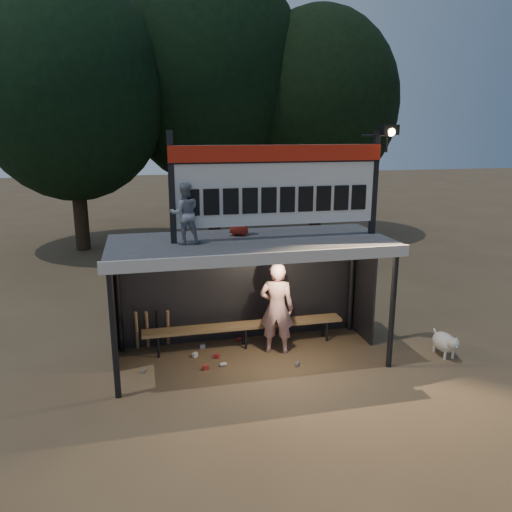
{
  "coord_description": "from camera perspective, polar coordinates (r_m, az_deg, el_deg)",
  "views": [
    {
      "loc": [
        -1.85,
        -8.51,
        4.24
      ],
      "look_at": [
        0.2,
        0.4,
        1.9
      ],
      "focal_mm": 35.0,
      "sensor_mm": 36.0,
      "label": 1
    }
  ],
  "objects": [
    {
      "name": "bench",
      "position": [
        10.0,
        -1.32,
        -8.02
      ],
      "size": [
        4.0,
        0.35,
        0.48
      ],
      "color": "olive",
      "rests_on": "ground"
    },
    {
      "name": "litter",
      "position": [
        9.67,
        -4.68,
        -11.47
      ],
      "size": [
        2.88,
        1.47,
        0.08
      ],
      "color": "#B0271E",
      "rests_on": "ground"
    },
    {
      "name": "child_a",
      "position": [
        8.57,
        -8.12,
        4.84
      ],
      "size": [
        0.52,
        0.41,
        1.05
      ],
      "primitive_type": "imported",
      "rotation": [
        0.0,
        0.0,
        3.17
      ],
      "color": "gray",
      "rests_on": "dugout_shelter"
    },
    {
      "name": "dog",
      "position": [
        10.32,
        20.83,
        -9.21
      ],
      "size": [
        0.36,
        0.81,
        0.49
      ],
      "color": "beige",
      "rests_on": "ground"
    },
    {
      "name": "ground",
      "position": [
        9.69,
        -0.64,
        -11.6
      ],
      "size": [
        80.0,
        80.0,
        0.0
      ],
      "primitive_type": "plane",
      "color": "brown",
      "rests_on": "ground"
    },
    {
      "name": "tree_right",
      "position": [
        20.23,
        7.16,
        16.93
      ],
      "size": [
        6.08,
        6.08,
        8.72
      ],
      "color": "#2E2114",
      "rests_on": "ground"
    },
    {
      "name": "dugout_shelter",
      "position": [
        9.26,
        -0.99,
        -0.63
      ],
      "size": [
        5.1,
        2.08,
        2.32
      ],
      "color": "#3E3E41",
      "rests_on": "ground"
    },
    {
      "name": "tree_left",
      "position": [
        18.68,
        -20.51,
        17.4
      ],
      "size": [
        6.46,
        6.46,
        9.27
      ],
      "color": "#312316",
      "rests_on": "ground"
    },
    {
      "name": "tree_mid",
      "position": [
        20.31,
        -5.13,
        19.74
      ],
      "size": [
        7.22,
        7.22,
        10.36
      ],
      "color": "#301F15",
      "rests_on": "ground"
    },
    {
      "name": "scoreboard_assembly",
      "position": [
        8.89,
        2.87,
        8.42
      ],
      "size": [
        4.1,
        0.27,
        1.99
      ],
      "color": "black",
      "rests_on": "dugout_shelter"
    },
    {
      "name": "player",
      "position": [
        9.61,
        2.38,
        -5.97
      ],
      "size": [
        0.77,
        0.64,
        1.81
      ],
      "primitive_type": "imported",
      "rotation": [
        0.0,
        0.0,
        2.78
      ],
      "color": "white",
      "rests_on": "ground"
    },
    {
      "name": "bats",
      "position": [
        10.08,
        -11.76,
        -8.17
      ],
      "size": [
        0.67,
        0.35,
        0.84
      ],
      "color": "olive",
      "rests_on": "ground"
    },
    {
      "name": "child_b",
      "position": [
        9.18,
        -1.96,
        5.28
      ],
      "size": [
        0.54,
        0.44,
        0.95
      ],
      "primitive_type": "imported",
      "rotation": [
        0.0,
        0.0,
        2.8
      ],
      "color": "#A42419",
      "rests_on": "dugout_shelter"
    }
  ]
}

